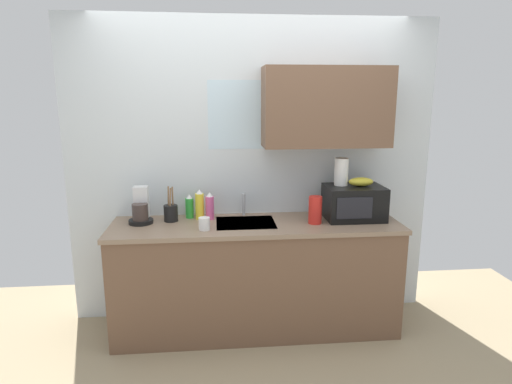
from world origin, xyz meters
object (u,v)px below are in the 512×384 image
object	(u,v)px
dish_soap_bottle_pink	(210,207)
dish_soap_bottle_yellow	(200,205)
coffee_maker	(141,209)
cereal_canister	(315,210)
microwave	(354,203)
utensil_crock	(171,212)
dish_soap_bottle_green	(190,207)
paper_towel_roll	(341,172)
mug_white	(204,224)
banana_bunch	(361,182)

from	to	relation	value
dish_soap_bottle_pink	dish_soap_bottle_yellow	bearing A→B (deg)	170.67
coffee_maker	cereal_canister	bearing A→B (deg)	-6.65
microwave	dish_soap_bottle_yellow	size ratio (longest dim) A/B	1.88
utensil_crock	dish_soap_bottle_pink	bearing A→B (deg)	5.22
dish_soap_bottle_pink	dish_soap_bottle_green	size ratio (longest dim) A/B	1.12
paper_towel_roll	mug_white	world-z (taller)	paper_towel_roll
cereal_canister	utensil_crock	xyz separation A→B (m)	(-1.13, 0.17, -0.04)
mug_white	utensil_crock	world-z (taller)	utensil_crock
banana_bunch	paper_towel_roll	world-z (taller)	paper_towel_roll
dish_soap_bottle_yellow	coffee_maker	bearing A→B (deg)	-173.40
dish_soap_bottle_green	cereal_canister	world-z (taller)	cereal_canister
coffee_maker	dish_soap_bottle_yellow	xyz separation A→B (m)	(0.46, 0.05, 0.01)
banana_bunch	paper_towel_roll	xyz separation A→B (m)	(-0.15, 0.05, 0.08)
banana_bunch	dish_soap_bottle_green	bearing A→B (deg)	173.70
cereal_canister	dish_soap_bottle_green	bearing A→B (deg)	165.65
cereal_canister	utensil_crock	bearing A→B (deg)	171.44
utensil_crock	dish_soap_bottle_yellow	bearing A→B (deg)	10.33
microwave	cereal_canister	xyz separation A→B (m)	(-0.34, -0.10, -0.03)
dish_soap_bottle_yellow	dish_soap_bottle_green	world-z (taller)	dish_soap_bottle_yellow
coffee_maker	dish_soap_bottle_pink	world-z (taller)	coffee_maker
dish_soap_bottle_yellow	dish_soap_bottle_green	bearing A→B (deg)	154.27
coffee_maker	cereal_canister	size ratio (longest dim) A/B	1.30
microwave	mug_white	bearing A→B (deg)	-171.07
dish_soap_bottle_yellow	utensil_crock	size ratio (longest dim) A/B	0.86
microwave	banana_bunch	xyz separation A→B (m)	(0.05, 0.00, 0.17)
dish_soap_bottle_green	utensil_crock	size ratio (longest dim) A/B	0.70
paper_towel_roll	coffee_maker	size ratio (longest dim) A/B	0.79
paper_towel_roll	microwave	bearing A→B (deg)	-27.38
paper_towel_roll	mug_white	xyz separation A→B (m)	(-1.10, -0.24, -0.33)
paper_towel_roll	dish_soap_bottle_green	world-z (taller)	paper_towel_roll
banana_bunch	utensil_crock	xyz separation A→B (m)	(-1.52, 0.07, -0.23)
microwave	dish_soap_bottle_green	world-z (taller)	microwave
dish_soap_bottle_green	cereal_canister	bearing A→B (deg)	-14.35
dish_soap_bottle_yellow	utensil_crock	world-z (taller)	utensil_crock
coffee_maker	cereal_canister	xyz separation A→B (m)	(1.36, -0.16, 0.00)
dish_soap_bottle_yellow	banana_bunch	bearing A→B (deg)	-4.93
banana_bunch	coffee_maker	world-z (taller)	banana_bunch
mug_white	utensil_crock	bearing A→B (deg)	135.96
dish_soap_bottle_pink	dish_soap_bottle_yellow	xyz separation A→B (m)	(-0.08, 0.01, 0.01)
banana_bunch	dish_soap_bottle_pink	world-z (taller)	banana_bunch
dish_soap_bottle_yellow	utensil_crock	distance (m)	0.24
banana_bunch	mug_white	bearing A→B (deg)	-171.35
microwave	dish_soap_bottle_green	bearing A→B (deg)	173.39
microwave	utensil_crock	world-z (taller)	utensil_crock
dish_soap_bottle_pink	mug_white	world-z (taller)	dish_soap_bottle_pink
coffee_maker	paper_towel_roll	bearing A→B (deg)	-0.30
banana_bunch	coffee_maker	bearing A→B (deg)	178.09
dish_soap_bottle_pink	cereal_canister	xyz separation A→B (m)	(0.82, -0.20, 0.00)
coffee_maker	mug_white	world-z (taller)	coffee_maker
banana_bunch	coffee_maker	size ratio (longest dim) A/B	0.71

